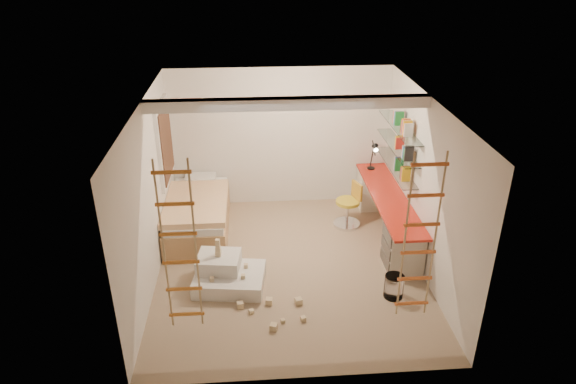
{
  "coord_description": "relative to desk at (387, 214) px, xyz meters",
  "views": [
    {
      "loc": [
        -0.52,
        -6.61,
        4.56
      ],
      "look_at": [
        0.0,
        0.3,
        1.15
      ],
      "focal_mm": 32.0,
      "sensor_mm": 36.0,
      "label": 1
    }
  ],
  "objects": [
    {
      "name": "floor",
      "position": [
        -1.72,
        -0.86,
        -0.4
      ],
      "size": [
        4.5,
        4.5,
        0.0
      ],
      "primitive_type": "plane",
      "color": "tan",
      "rests_on": "ground"
    },
    {
      "name": "swivel_chair",
      "position": [
        -0.58,
        0.37,
        -0.11
      ],
      "size": [
        0.6,
        0.6,
        0.8
      ],
      "color": "gold",
      "rests_on": "floor"
    },
    {
      "name": "window_blind",
      "position": [
        -3.65,
        0.64,
        1.15
      ],
      "size": [
        0.02,
        1.0,
        1.2
      ],
      "primitive_type": "cube",
      "color": "#4C2D1E",
      "rests_on": "window_frame"
    },
    {
      "name": "play_platform",
      "position": [
        -2.67,
        -1.23,
        -0.23
      ],
      "size": [
        1.09,
        0.89,
        0.44
      ],
      "color": "silver",
      "rests_on": "floor"
    },
    {
      "name": "shelves",
      "position": [
        0.15,
        0.27,
        1.1
      ],
      "size": [
        0.25,
        1.8,
        0.71
      ],
      "color": "white",
      "rests_on": "wall_right"
    },
    {
      "name": "bed",
      "position": [
        -3.2,
        0.36,
        -0.07
      ],
      "size": [
        1.02,
        2.0,
        0.69
      ],
      "color": "#AD7F51",
      "rests_on": "floor"
    },
    {
      "name": "ceiling_beam",
      "position": [
        -1.72,
        -0.56,
        2.12
      ],
      "size": [
        4.0,
        0.18,
        0.16
      ],
      "primitive_type": "cube",
      "color": "white",
      "rests_on": "ceiling"
    },
    {
      "name": "waste_bin",
      "position": [
        -0.3,
        -1.7,
        -0.23
      ],
      "size": [
        0.28,
        0.28,
        0.34
      ],
      "primitive_type": "cylinder",
      "color": "white",
      "rests_on": "floor"
    },
    {
      "name": "books",
      "position": [
        0.15,
        0.27,
        1.25
      ],
      "size": [
        0.14,
        0.7,
        0.92
      ],
      "color": "yellow",
      "rests_on": "shelves"
    },
    {
      "name": "window_frame",
      "position": [
        -3.69,
        0.64,
        1.15
      ],
      "size": [
        0.06,
        1.15,
        1.35
      ],
      "primitive_type": "cube",
      "color": "white",
      "rests_on": "wall_left"
    },
    {
      "name": "toy_blocks",
      "position": [
        -2.32,
        -1.63,
        -0.18
      ],
      "size": [
        1.3,
        1.21,
        0.71
      ],
      "color": "#CCB284",
      "rests_on": "floor"
    },
    {
      "name": "rope_ladder_left",
      "position": [
        -3.07,
        -2.61,
        1.11
      ],
      "size": [
        0.41,
        0.04,
        2.13
      ],
      "primitive_type": null,
      "color": "#BF7420",
      "rests_on": "ceiling"
    },
    {
      "name": "desk",
      "position": [
        0.0,
        0.0,
        0.0
      ],
      "size": [
        0.56,
        2.8,
        0.75
      ],
      "color": "red",
      "rests_on": "floor"
    },
    {
      "name": "task_lamp",
      "position": [
        -0.05,
        0.96,
        0.73
      ],
      "size": [
        0.14,
        0.36,
        0.57
      ],
      "color": "black",
      "rests_on": "desk"
    },
    {
      "name": "rope_ladder_right",
      "position": [
        -0.37,
        -2.61,
        1.11
      ],
      "size": [
        0.41,
        0.04,
        2.13
      ],
      "primitive_type": null,
      "color": "#DD5825",
      "rests_on": "ceiling"
    }
  ]
}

